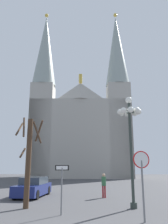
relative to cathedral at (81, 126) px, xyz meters
The scene contains 7 objects.
cathedral is the anchor object (origin of this frame).
stop_sign 38.11m from the cathedral, 82.10° to the right, with size 0.72×0.21×2.83m.
one_way_arrow_sign 36.78m from the cathedral, 87.51° to the right, with size 0.64×0.21×2.24m.
street_lamp 34.64m from the cathedral, 81.31° to the right, with size 1.41×1.41×6.20m.
bare_tree 34.91m from the cathedral, 91.01° to the right, with size 1.50×1.48×5.00m.
parked_car_near_navy 30.84m from the cathedral, 93.03° to the right, with size 1.96×4.44×1.40m.
pedestrian_walking 31.22m from the cathedral, 82.84° to the right, with size 0.32×0.32×1.67m.
Camera 1 is at (0.73, -6.75, 2.19)m, focal length 36.53 mm.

